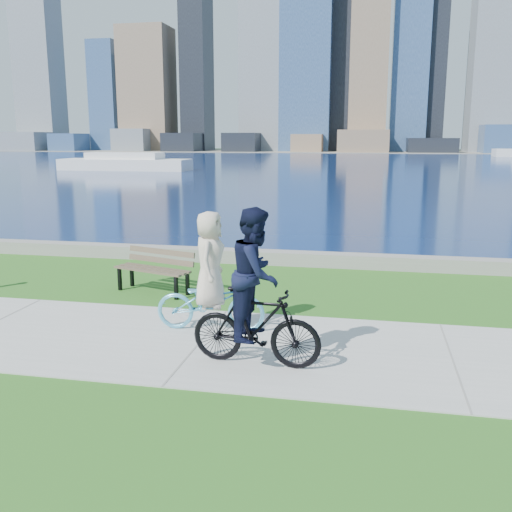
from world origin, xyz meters
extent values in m
plane|color=#255E18|center=(0.00, 0.00, 0.00)|extent=(320.00, 320.00, 0.00)
cube|color=#ABABA6|center=(0.00, 0.00, 0.01)|extent=(80.00, 3.50, 0.02)
cube|color=gray|center=(0.00, 6.20, 0.17)|extent=(90.00, 0.50, 0.35)
cube|color=#0C2151|center=(0.00, 72.00, 0.00)|extent=(320.00, 131.00, 0.01)
cube|color=gray|center=(0.00, 130.00, 0.06)|extent=(320.00, 30.00, 0.12)
cube|color=slate|center=(-81.55, 119.43, 2.27)|extent=(11.27, 8.41, 4.55)
cube|color=navy|center=(-70.48, 121.55, 2.10)|extent=(6.95, 8.02, 4.20)
cube|color=slate|center=(-54.07, 122.90, 2.65)|extent=(8.18, 8.71, 5.30)
cube|color=black|center=(-41.40, 121.46, 2.15)|extent=(7.90, 8.22, 4.31)
cube|color=black|center=(-27.09, 121.27, 2.15)|extent=(7.76, 7.60, 4.30)
cube|color=#775F49|center=(-12.06, 122.27, 2.00)|extent=(6.87, 6.27, 4.00)
cube|color=#775F49|center=(0.41, 120.67, 2.45)|extent=(10.90, 9.46, 4.90)
cube|color=black|center=(14.95, 122.45, 1.58)|extent=(10.29, 9.96, 3.17)
cube|color=navy|center=(29.19, 121.12, 2.93)|extent=(8.76, 7.74, 5.87)
cube|color=slate|center=(-80.97, 127.70, 23.24)|extent=(10.03, 8.11, 46.49)
cube|color=navy|center=(-63.61, 131.14, 13.31)|extent=(6.69, 11.15, 26.62)
cube|color=#775F49|center=(-52.18, 127.86, 14.64)|extent=(11.91, 9.59, 29.27)
cube|color=black|center=(-40.13, 130.01, 19.21)|extent=(6.00, 9.35, 38.41)
cube|color=slate|center=(-23.15, 127.61, 18.53)|extent=(10.84, 6.16, 37.06)
cube|color=navy|center=(-13.22, 129.33, 20.39)|extent=(11.49, 11.42, 40.78)
cube|color=black|center=(13.88, 132.15, 17.01)|extent=(7.91, 7.53, 34.03)
cube|color=slate|center=(28.24, 130.30, 19.36)|extent=(10.62, 10.19, 38.72)
cube|color=navy|center=(10.00, 131.00, 32.00)|extent=(8.00, 8.00, 64.00)
cube|color=white|center=(-22.29, 46.78, 0.57)|extent=(13.36, 3.82, 1.15)
cube|color=white|center=(-22.29, 46.78, 1.48)|extent=(7.63, 2.86, 0.67)
cube|color=black|center=(-2.73, 2.87, 0.25)|extent=(0.08, 0.08, 0.50)
cube|color=black|center=(-1.25, 2.40, 0.25)|extent=(0.08, 0.08, 0.50)
cube|color=black|center=(-2.61, 3.25, 0.25)|extent=(0.08, 0.08, 0.50)
cube|color=black|center=(-1.12, 2.78, 0.25)|extent=(0.08, 0.08, 0.50)
cube|color=#4E4131|center=(-1.99, 2.63, 0.52)|extent=(1.73, 0.65, 0.04)
cube|color=#4E4131|center=(-1.93, 2.80, 0.52)|extent=(1.73, 0.65, 0.04)
cube|color=#4E4131|center=(-1.88, 2.97, 0.52)|extent=(1.73, 0.65, 0.04)
cube|color=#4E4131|center=(-1.84, 3.10, 0.67)|extent=(1.72, 0.61, 0.13)
cube|color=#4E4131|center=(-1.83, 3.13, 0.86)|extent=(1.72, 0.61, 0.13)
imported|color=#5FBFE7|center=(0.01, 0.65, 0.52)|extent=(0.80, 1.96, 1.00)
imported|color=silver|center=(0.01, 0.65, 1.28)|extent=(0.59, 0.86, 1.67)
imported|color=black|center=(1.10, -0.73, 0.61)|extent=(0.72, 1.99, 1.18)
imported|color=black|center=(1.10, -0.73, 1.41)|extent=(0.79, 0.98, 1.93)
camera|label=1|loc=(2.69, -8.57, 3.34)|focal=40.00mm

